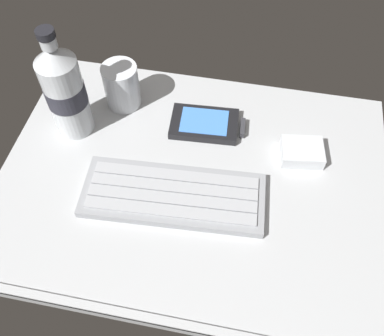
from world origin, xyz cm
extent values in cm
cube|color=#B7BABC|center=(0.00, 0.00, -1.00)|extent=(64.00, 48.00, 2.00)
cube|color=#B7BABC|center=(0.00, -23.40, 0.40)|extent=(64.00, 1.20, 0.80)
cube|color=#93969B|center=(-2.24, -4.21, 0.70)|extent=(29.65, 12.85, 1.40)
cube|color=#ADAFB5|center=(-2.46, -0.92, 1.55)|extent=(26.75, 3.72, 0.30)
cube|color=#ADAFB5|center=(-2.31, -3.11, 1.55)|extent=(26.75, 3.72, 0.30)
cube|color=#ADAFB5|center=(-2.17, -5.31, 1.55)|extent=(26.75, 3.72, 0.30)
cube|color=#ADAFB5|center=(-2.03, -7.50, 1.55)|extent=(26.75, 3.72, 0.30)
cube|color=black|center=(0.50, 11.50, 0.70)|extent=(12.46, 8.35, 1.40)
cube|color=#4C8CEA|center=(0.50, 11.50, 1.45)|extent=(8.76, 6.45, 0.10)
cube|color=#333338|center=(6.89, 11.91, 0.70)|extent=(1.04, 3.84, 1.12)
cylinder|color=silver|center=(-15.79, 14.49, 4.25)|extent=(6.40, 6.40, 8.50)
cylinder|color=brown|center=(-15.79, 14.49, 3.26)|extent=(5.50, 5.50, 6.12)
cylinder|color=silver|center=(-22.65, 7.14, 7.50)|extent=(6.60, 6.60, 15.00)
cone|color=silver|center=(-22.65, 7.14, 16.40)|extent=(6.60, 6.60, 2.80)
cylinder|color=silver|center=(-22.65, 7.14, 18.70)|extent=(2.51, 2.51, 1.80)
cylinder|color=black|center=(-22.65, 7.14, 20.20)|extent=(2.77, 2.77, 1.20)
cylinder|color=#2D2D38|center=(-22.65, 7.14, 8.25)|extent=(6.73, 6.73, 3.80)
cube|color=silver|center=(17.47, 8.04, 1.20)|extent=(7.71, 6.52, 2.40)
camera|label=1|loc=(7.37, -37.93, 58.48)|focal=39.55mm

